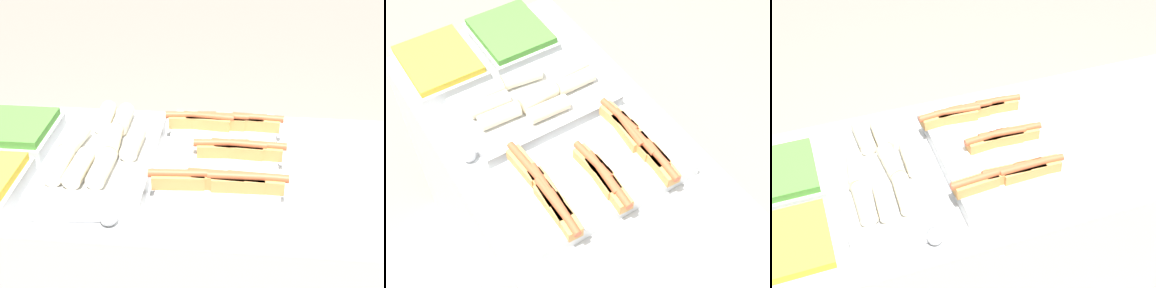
# 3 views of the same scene
# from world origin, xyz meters

# --- Properties ---
(counter) EXTENTS (1.78, 0.70, 0.93)m
(counter) POSITION_xyz_m (0.00, 0.00, 0.46)
(counter) COLOR silver
(counter) RESTS_ON ground_plane
(tray_hotdogs) EXTENTS (0.36, 0.53, 0.10)m
(tray_hotdogs) POSITION_xyz_m (-0.04, 0.00, 0.96)
(tray_hotdogs) COLOR silver
(tray_hotdogs) RESTS_ON counter
(tray_wraps) EXTENTS (0.30, 0.49, 0.10)m
(tray_wraps) POSITION_xyz_m (-0.38, -0.00, 0.96)
(tray_wraps) COLOR silver
(tray_wraps) RESTS_ON counter
(tray_side_front) EXTENTS (0.29, 0.25, 0.07)m
(tray_side_front) POSITION_xyz_m (-0.71, -0.19, 0.96)
(tray_side_front) COLOR silver
(tray_side_front) RESTS_ON counter
(serving_spoon_near) EXTENTS (0.22, 0.05, 0.05)m
(serving_spoon_near) POSITION_xyz_m (-0.32, -0.28, 0.95)
(serving_spoon_near) COLOR #B2B5BA
(serving_spoon_near) RESTS_ON counter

